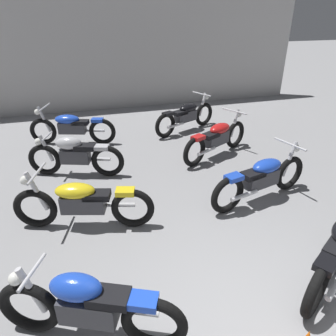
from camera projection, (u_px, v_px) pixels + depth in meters
The scene contains 8 objects.
back_wall at pixel (115, 53), 10.17m from camera, with size 13.04×0.24×3.60m, color #BCBAB7.
motorcycle_left_row_0 at pixel (88, 307), 3.05m from camera, with size 1.83×0.93×0.88m.
motorcycle_left_row_1 at pixel (82, 202), 4.73m from camera, with size 2.11×0.86×0.97m.
motorcycle_left_row_2 at pixel (75, 155), 6.25m from camera, with size 1.89×0.78×0.88m.
motorcycle_left_row_3 at pixel (72, 127), 7.76m from camera, with size 2.10×0.90×0.97m.
motorcycle_right_row_1 at pixel (262, 177), 5.42m from camera, with size 2.13×0.83×0.97m.
motorcycle_right_row_2 at pixel (217, 138), 7.11m from camera, with size 1.98×1.13×0.97m.
motorcycle_right_row_3 at pixel (186, 115), 8.62m from camera, with size 2.02×1.07×0.97m.
Camera 1 is at (-1.42, -1.43, 3.06)m, focal length 33.20 mm.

